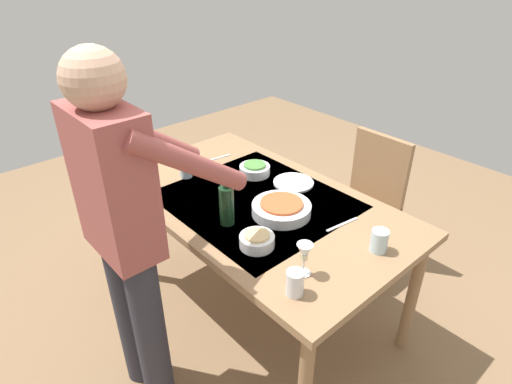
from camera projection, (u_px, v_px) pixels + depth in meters
The scene contains 16 objects.
ground_plane at pixel (256, 306), 2.68m from camera, with size 6.00×6.00×0.00m, color #846647.
dining_table at pixel (256, 211), 2.32m from camera, with size 1.67×0.97×0.78m.
chair_near at pixel (368, 195), 2.82m from camera, with size 0.40×0.40×0.91m.
person_server at pixel (127, 229), 1.73m from camera, with size 0.42×0.61×1.69m.
wine_bottle at pixel (227, 204), 2.04m from camera, with size 0.07×0.07×0.30m.
wine_glass_left at pixel (304, 254), 1.73m from camera, with size 0.07×0.07×0.15m.
water_cup_near_left at pixel (295, 283), 1.65m from camera, with size 0.07×0.07×0.11m, color silver.
water_cup_near_right at pixel (186, 168), 2.49m from camera, with size 0.07×0.07×0.11m, color silver.
water_cup_far_left at pixel (168, 155), 2.64m from camera, with size 0.08×0.08×0.11m, color silver.
water_cup_far_right at pixel (379, 241), 1.89m from camera, with size 0.08×0.08×0.11m, color silver.
serving_bowl_pasta at pixel (281, 208), 2.15m from camera, with size 0.30×0.30×0.07m.
side_bowl_salad at pixel (255, 169), 2.52m from camera, with size 0.18×0.18×0.07m.
side_bowl_bread at pixel (257, 240), 1.92m from camera, with size 0.16×0.16×0.07m.
dinner_plate_near at pixel (293, 183), 2.44m from camera, with size 0.23×0.23×0.01m, color silver.
table_knife at pixel (342, 224), 2.08m from camera, with size 0.01×0.20×0.01m, color silver.
table_fork at pixel (218, 158), 2.73m from camera, with size 0.01×0.18×0.01m, color silver.
Camera 1 is at (-1.46, 1.30, 1.97)m, focal length 30.04 mm.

